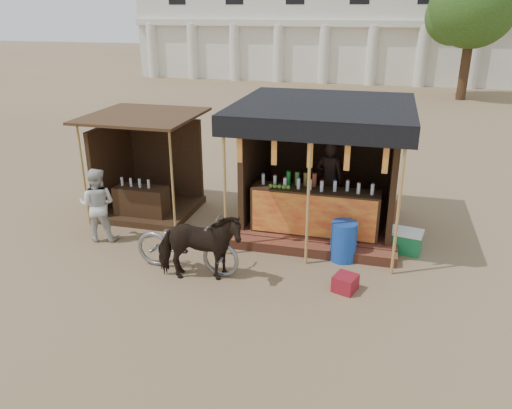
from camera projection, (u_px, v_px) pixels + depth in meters
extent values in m
plane|color=#846B4C|center=(232.00, 298.00, 8.44)|extent=(120.00, 120.00, 0.00)
cube|color=brown|center=(320.00, 219.00, 11.31)|extent=(3.40, 2.80, 0.22)
cube|color=brown|center=(309.00, 250.00, 9.92)|extent=(3.40, 0.35, 0.20)
cube|color=#3C2315|center=(315.00, 211.00, 10.24)|extent=(2.60, 0.55, 0.95)
cube|color=red|center=(313.00, 216.00, 9.98)|extent=(2.50, 0.02, 0.88)
cube|color=#3C2315|center=(330.00, 147.00, 11.94)|extent=(3.00, 0.12, 2.50)
cube|color=#3C2315|center=(256.00, 157.00, 11.17)|extent=(0.12, 2.50, 2.50)
cube|color=#3C2315|center=(394.00, 167.00, 10.46)|extent=(0.12, 2.50, 2.50)
cube|color=black|center=(325.00, 104.00, 10.16)|extent=(3.60, 3.60, 0.06)
cube|color=black|center=(311.00, 133.00, 8.63)|extent=(3.60, 0.06, 0.36)
cylinder|color=tan|center=(225.00, 189.00, 9.47)|extent=(0.06, 0.06, 2.75)
cylinder|color=tan|center=(308.00, 197.00, 9.09)|extent=(0.06, 0.06, 2.75)
cylinder|color=tan|center=(399.00, 205.00, 8.71)|extent=(0.06, 0.06, 2.75)
cube|color=red|center=(239.00, 148.00, 9.10)|extent=(0.10, 0.02, 0.55)
cube|color=red|center=(274.00, 150.00, 8.94)|extent=(0.10, 0.02, 0.55)
cube|color=red|center=(310.00, 153.00, 8.79)|extent=(0.10, 0.02, 0.55)
cube|color=red|center=(347.00, 155.00, 8.64)|extent=(0.10, 0.02, 0.55)
cube|color=red|center=(386.00, 158.00, 8.48)|extent=(0.10, 0.02, 0.55)
imported|color=black|center=(329.00, 179.00, 11.02)|extent=(0.65, 0.46, 1.69)
cube|color=#3C2315|center=(153.00, 209.00, 12.00)|extent=(2.00, 2.00, 0.15)
cube|color=#3C2315|center=(166.00, 159.00, 12.50)|extent=(1.90, 0.10, 2.10)
cube|color=#3C2315|center=(113.00, 167.00, 11.87)|extent=(0.10, 1.90, 2.10)
cube|color=#472D19|center=(143.00, 116.00, 11.07)|extent=(2.40, 2.40, 0.06)
cylinder|color=tan|center=(84.00, 175.00, 10.90)|extent=(0.05, 0.05, 2.35)
cylinder|color=tan|center=(172.00, 183.00, 10.40)|extent=(0.05, 0.05, 2.35)
cube|color=#3C2315|center=(142.00, 204.00, 11.43)|extent=(1.20, 0.50, 0.80)
imported|color=black|center=(199.00, 247.00, 8.79)|extent=(1.66, 1.02, 1.31)
imported|color=gray|center=(187.00, 244.00, 9.16)|extent=(2.08, 0.82, 1.07)
imported|color=beige|center=(98.00, 205.00, 10.32)|extent=(0.86, 0.73, 1.57)
cylinder|color=#1644AA|center=(344.00, 241.00, 9.60)|extent=(0.56, 0.56, 0.79)
cube|color=maroon|center=(345.00, 283.00, 8.63)|extent=(0.47, 0.48, 0.29)
cube|color=#1A753F|center=(405.00, 242.00, 10.00)|extent=(0.68, 0.52, 0.40)
cube|color=white|center=(406.00, 232.00, 9.91)|extent=(0.71, 0.55, 0.06)
cube|color=silver|center=(332.00, 17.00, 34.44)|extent=(26.00, 7.00, 8.00)
cube|color=silver|center=(326.00, 23.00, 31.31)|extent=(26.00, 0.50, 0.40)
cylinder|color=silver|center=(153.00, 51.00, 34.84)|extent=(0.70, 0.70, 3.60)
cylinder|color=silver|center=(193.00, 52.00, 34.13)|extent=(0.70, 0.70, 3.60)
cylinder|color=silver|center=(235.00, 53.00, 33.42)|extent=(0.70, 0.70, 3.60)
cylinder|color=silver|center=(278.00, 54.00, 32.71)|extent=(0.70, 0.70, 3.60)
cylinder|color=silver|center=(324.00, 55.00, 32.00)|extent=(0.70, 0.70, 3.60)
cylinder|color=silver|center=(372.00, 56.00, 31.29)|extent=(0.70, 0.70, 3.60)
cylinder|color=silver|center=(422.00, 57.00, 30.58)|extent=(0.70, 0.70, 3.60)
cylinder|color=silver|center=(474.00, 58.00, 29.87)|extent=(0.70, 0.70, 3.60)
cylinder|color=#382314|center=(466.00, 61.00, 26.08)|extent=(0.50, 0.50, 4.00)
sphere|color=#446623|center=(474.00, 3.00, 25.05)|extent=(4.40, 4.40, 4.40)
sphere|color=#446623|center=(455.00, 16.00, 26.00)|extent=(2.99, 2.99, 2.99)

